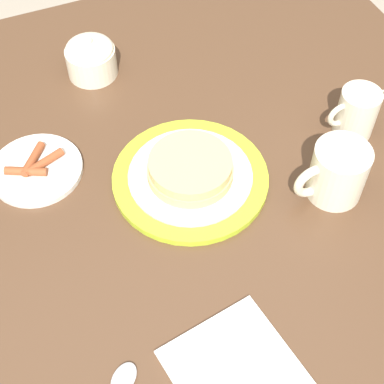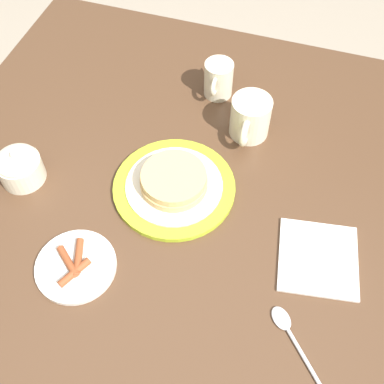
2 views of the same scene
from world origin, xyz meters
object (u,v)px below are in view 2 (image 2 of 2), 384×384
Objects in this scene: pancake_plate at (174,184)px; coffee_mug at (250,118)px; sugar_bowl at (19,166)px; side_plate_bacon at (76,266)px; napkin at (318,258)px; spoon at (289,332)px; creamer_pitcher at (219,78)px.

coffee_mug is (-0.20, 0.11, 0.03)m from pancake_plate.
side_plate_bacon is at bearing 51.12° from sugar_bowl.
napkin is at bearing 77.19° from pancake_plate.
pancake_plate is 0.32m from sugar_bowl.
coffee_mug reaches higher than side_plate_bacon.
sugar_bowl is (-0.16, -0.20, 0.03)m from side_plate_bacon.
sugar_bowl is at bearing -77.84° from pancake_plate.
coffee_mug is 0.92× the size of spoon.
pancake_plate is 1.92× the size of spoon.
creamer_pitcher is at bearing 178.47° from pancake_plate.
spoon is at bearing 89.75° from side_plate_bacon.
spoon is at bearing 75.09° from sugar_bowl.
napkin is 1.33× the size of spoon.
sugar_bowl is (0.07, -0.31, 0.02)m from pancake_plate.
creamer_pitcher reaches higher than sugar_bowl.
side_plate_bacon is 0.40m from spoon.
coffee_mug is 0.14m from creamer_pitcher.
spoon is at bearing 27.79° from creamer_pitcher.
coffee_mug is at bearing -143.08° from napkin.
sugar_bowl reaches higher than napkin.
side_plate_bacon is 0.48m from coffee_mug.
side_plate_bacon is (0.23, -0.12, -0.01)m from pancake_plate.
creamer_pitcher reaches higher than pancake_plate.
pancake_plate is 0.37m from spoon.
coffee_mug is 0.34m from napkin.
creamer_pitcher is at bearing -140.85° from napkin.
coffee_mug reaches higher than sugar_bowl.
coffee_mug and creamer_pitcher have the same top height.
creamer_pitcher reaches higher than napkin.
side_plate_bacon is at bearing -90.25° from spoon.
side_plate_bacon is 0.54m from creamer_pitcher.
pancake_plate is 2.09× the size of coffee_mug.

